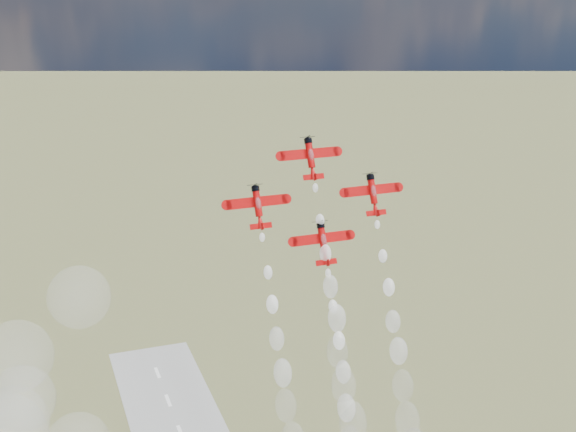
{
  "coord_description": "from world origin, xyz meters",
  "views": [
    {
      "loc": [
        -40.43,
        -130.36,
        148.06
      ],
      "look_at": [
        8.86,
        10.55,
        97.69
      ],
      "focal_mm": 50.0,
      "sensor_mm": 36.0,
      "label": 1
    }
  ],
  "objects_px": {
    "plane_left": "(258,206)",
    "plane_right": "(373,194)",
    "plane_slot": "(323,242)",
    "plane_lead": "(310,157)"
  },
  "relations": [
    {
      "from": "plane_slot",
      "to": "plane_right",
      "type": "bearing_deg",
      "value": 16.86
    },
    {
      "from": "plane_right",
      "to": "plane_lead",
      "type": "bearing_deg",
      "value": 163.14
    },
    {
      "from": "plane_lead",
      "to": "plane_left",
      "type": "distance_m",
      "value": 14.9
    },
    {
      "from": "plane_right",
      "to": "plane_slot",
      "type": "bearing_deg",
      "value": -163.14
    },
    {
      "from": "plane_left",
      "to": "plane_right",
      "type": "height_order",
      "value": "same"
    },
    {
      "from": "plane_left",
      "to": "plane_right",
      "type": "bearing_deg",
      "value": 0.0
    },
    {
      "from": "plane_lead",
      "to": "plane_slot",
      "type": "height_order",
      "value": "plane_lead"
    },
    {
      "from": "plane_left",
      "to": "plane_slot",
      "type": "bearing_deg",
      "value": -16.86
    },
    {
      "from": "plane_left",
      "to": "plane_slot",
      "type": "distance_m",
      "value": 14.9
    },
    {
      "from": "plane_right",
      "to": "plane_slot",
      "type": "distance_m",
      "value": 14.9
    }
  ]
}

